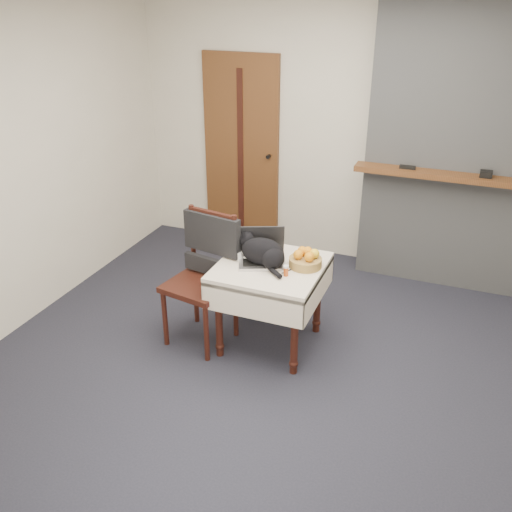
% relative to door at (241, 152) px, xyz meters
% --- Properties ---
extents(ground, '(4.50, 4.50, 0.00)m').
position_rel_door_xyz_m(ground, '(1.20, -1.97, -1.00)').
color(ground, black).
rests_on(ground, ground).
extents(room_shell, '(4.52, 4.01, 2.61)m').
position_rel_door_xyz_m(room_shell, '(1.20, -1.51, 0.76)').
color(room_shell, beige).
rests_on(room_shell, ground).
extents(door, '(0.82, 0.10, 2.00)m').
position_rel_door_xyz_m(door, '(0.00, 0.00, 0.00)').
color(door, brown).
rests_on(door, ground).
extents(chimney, '(1.62, 0.48, 2.60)m').
position_rel_door_xyz_m(chimney, '(2.10, -0.13, 0.30)').
color(chimney, gray).
rests_on(chimney, ground).
extents(side_table, '(0.78, 0.78, 0.70)m').
position_rel_door_xyz_m(side_table, '(0.99, -1.78, -0.41)').
color(side_table, black).
rests_on(side_table, ground).
extents(laptop, '(0.43, 0.41, 0.26)m').
position_rel_door_xyz_m(laptop, '(0.90, -1.74, -0.24)').
color(laptop, '#B7B7BC').
rests_on(laptop, side_table).
extents(cat, '(0.45, 0.35, 0.24)m').
position_rel_door_xyz_m(cat, '(0.94, -1.80, -0.20)').
color(cat, black).
rests_on(cat, side_table).
extents(cream_jar, '(0.06, 0.06, 0.06)m').
position_rel_door_xyz_m(cream_jar, '(0.74, -1.79, -0.27)').
color(cream_jar, silver).
rests_on(cream_jar, side_table).
extents(pill_bottle, '(0.04, 0.04, 0.08)m').
position_rel_door_xyz_m(pill_bottle, '(1.15, -1.91, -0.26)').
color(pill_bottle, '#AC4315').
rests_on(pill_bottle, side_table).
extents(fruit_basket, '(0.25, 0.25, 0.14)m').
position_rel_door_xyz_m(fruit_basket, '(1.24, -1.71, -0.24)').
color(fruit_basket, olive).
rests_on(fruit_basket, side_table).
extents(desk_clutter, '(0.12, 0.12, 0.01)m').
position_rel_door_xyz_m(desk_clutter, '(1.19, -1.73, -0.30)').
color(desk_clutter, black).
rests_on(desk_clutter, side_table).
extents(chair, '(0.55, 0.54, 1.06)m').
position_rel_door_xyz_m(chair, '(0.48, -1.84, -0.32)').
color(chair, black).
rests_on(chair, ground).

